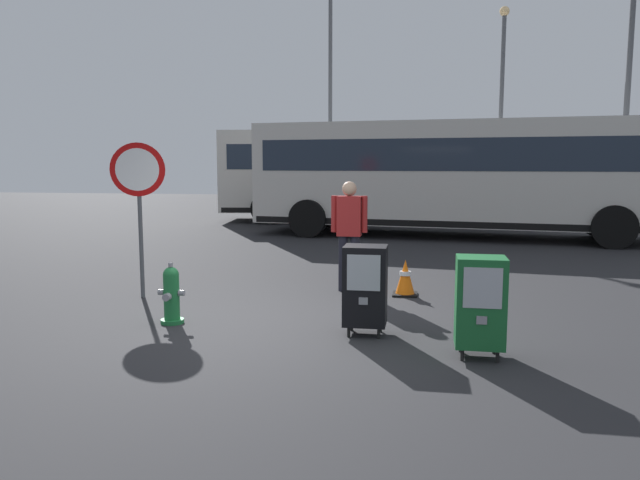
{
  "coord_description": "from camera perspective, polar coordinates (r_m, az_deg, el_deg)",
  "views": [
    {
      "loc": [
        1.69,
        -6.85,
        1.93
      ],
      "look_at": [
        0.3,
        1.2,
        0.9
      ],
      "focal_mm": 33.96,
      "sensor_mm": 36.0,
      "label": 1
    }
  ],
  "objects": [
    {
      "name": "newspaper_box_secondary",
      "position": [
        6.85,
        4.28,
        -4.28
      ],
      "size": [
        0.48,
        0.42,
        1.02
      ],
      "color": "black",
      "rests_on": "ground_plane"
    },
    {
      "name": "street_light_far_left",
      "position": [
        21.11,
        16.72,
        12.61
      ],
      "size": [
        0.32,
        0.32,
        6.95
      ],
      "color": "#4C4F54",
      "rests_on": "ground_plane"
    },
    {
      "name": "newspaper_box_primary",
      "position": [
        6.24,
        14.86,
        -5.64
      ],
      "size": [
        0.48,
        0.42,
        1.02
      ],
      "color": "black",
      "rests_on": "ground_plane"
    },
    {
      "name": "street_light_near_left",
      "position": [
        17.52,
        27.18,
        15.52
      ],
      "size": [
        0.32,
        0.32,
        8.25
      ],
      "color": "#4C4F54",
      "rests_on": "ground_plane"
    },
    {
      "name": "traffic_cone",
      "position": [
        9.02,
        8.03,
        -3.56
      ],
      "size": [
        0.36,
        0.36,
        0.53
      ],
      "color": "black",
      "rests_on": "ground_plane"
    },
    {
      "name": "street_light_near_right",
      "position": [
        22.65,
        0.98,
        14.71
      ],
      "size": [
        0.32,
        0.32,
        8.61
      ],
      "color": "#4C4F54",
      "rests_on": "ground_plane"
    },
    {
      "name": "pedestrian",
      "position": [
        9.13,
        2.76,
        1.0
      ],
      "size": [
        0.55,
        0.22,
        1.67
      ],
      "color": "black",
      "rests_on": "ground_plane"
    },
    {
      "name": "stop_sign",
      "position": [
        9.01,
        -16.73,
        4.79
      ],
      "size": [
        0.71,
        0.31,
        2.23
      ],
      "color": "#4C4F54",
      "rests_on": "ground_plane"
    },
    {
      "name": "fire_hydrant",
      "position": [
        7.58,
        -13.82,
        -5.05
      ],
      "size": [
        0.33,
        0.32,
        0.75
      ],
      "color": "#1E7238",
      "rests_on": "ground_plane"
    },
    {
      "name": "bus_near",
      "position": [
        16.36,
        12.65,
        6.24
      ],
      "size": [
        10.73,
        3.81,
        3.0
      ],
      "rotation": [
        0.0,
        0.0,
        -0.13
      ],
      "color": "beige",
      "rests_on": "ground_plane"
    },
    {
      "name": "bus_far",
      "position": [
        20.49,
        5.7,
        6.54
      ],
      "size": [
        10.71,
        3.68,
        3.0
      ],
      "rotation": [
        0.0,
        0.0,
        0.11
      ],
      "color": "beige",
      "rests_on": "ground_plane"
    },
    {
      "name": "ground_plane",
      "position": [
        7.31,
        -3.96,
        -8.14
      ],
      "size": [
        60.0,
        60.0,
        0.0
      ],
      "primitive_type": "plane",
      "color": "#262628"
    }
  ]
}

